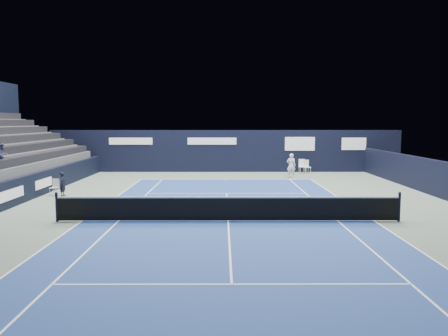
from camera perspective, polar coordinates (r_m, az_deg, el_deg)
The scene contains 12 objects.
ground at distance 18.42m, azimuth 0.47°, elevation -5.57°, with size 48.00×48.00×0.00m, color #58695D.
court_surface at distance 16.46m, azimuth 0.55°, elevation -6.96°, with size 10.97×23.77×0.01m, color navy.
enclosure_wall_right at distance 24.66m, azimuth 25.57°, elevation -1.09°, with size 0.30×22.00×1.80m, color black.
folding_chair_back_a at distance 32.21m, azimuth 10.70°, elevation 0.47°, with size 0.53×0.55×0.97m.
folding_chair_back_b at distance 32.18m, azimuth 10.16°, elevation 0.36°, with size 0.48×0.46×1.02m.
line_judge_chair at distance 23.73m, azimuth -21.21°, elevation -2.19°, with size 0.43×0.42×0.84m.
line_judge at distance 23.31m, azimuth -20.29°, elevation -1.97°, with size 0.44×0.29×1.22m, color black.
court_markings at distance 16.46m, azimuth 0.55°, elevation -6.94°, with size 11.03×23.83×0.00m.
tennis_net at distance 16.36m, azimuth 0.55°, elevation -5.23°, with size 12.90×0.10×1.10m.
back_sponsor_wall at distance 32.61m, azimuth 0.20°, elevation 2.24°, with size 26.00×0.63×3.10m.
side_barrier_left at distance 24.10m, azimuth -22.87°, elevation -1.85°, with size 0.33×22.00×1.20m.
tennis_player at distance 29.56m, azimuth 8.77°, elevation 0.34°, with size 0.66×0.87×1.61m.
Camera 1 is at (-0.20, -16.04, 3.70)m, focal length 35.00 mm.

